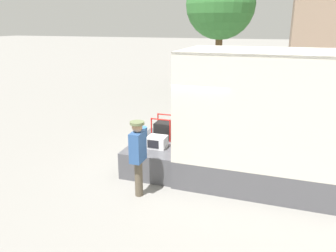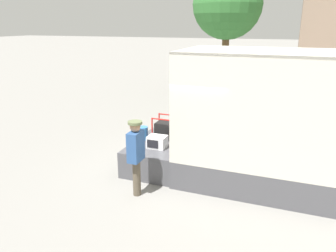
{
  "view_description": "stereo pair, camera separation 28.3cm",
  "coord_description": "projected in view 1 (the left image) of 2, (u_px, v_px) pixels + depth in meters",
  "views": [
    {
      "loc": [
        2.21,
        -7.79,
        3.76
      ],
      "look_at": [
        -0.4,
        -0.2,
        1.24
      ],
      "focal_mm": 35.0,
      "sensor_mm": 36.0,
      "label": 1
    },
    {
      "loc": [
        2.47,
        -7.7,
        3.76
      ],
      "look_at": [
        -0.4,
        -0.2,
        1.24
      ],
      "focal_mm": 35.0,
      "sensor_mm": 36.0,
      "label": 2
    }
  ],
  "objects": [
    {
      "name": "tailgate_deck",
      "position": [
        160.0,
        154.0,
        8.96
      ],
      "size": [
        1.41,
        2.22,
        0.69
      ],
      "primitive_type": "cube",
      "color": "#4C4C51",
      "rests_on": "ground"
    },
    {
      "name": "worker_person",
      "position": [
        138.0,
        151.0,
        7.17
      ],
      "size": [
        0.32,
        0.44,
        1.76
      ],
      "color": "brown",
      "rests_on": "ground"
    },
    {
      "name": "portable_generator",
      "position": [
        164.0,
        130.0,
        9.11
      ],
      "size": [
        0.57,
        0.54,
        0.63
      ],
      "color": "black",
      "rests_on": "tailgate_deck"
    },
    {
      "name": "microwave",
      "position": [
        157.0,
        142.0,
        8.43
      ],
      "size": [
        0.47,
        0.39,
        0.31
      ],
      "color": "white",
      "rests_on": "tailgate_deck"
    },
    {
      "name": "street_tree",
      "position": [
        221.0,
        5.0,
        16.4
      ],
      "size": [
        3.48,
        3.48,
        6.41
      ],
      "color": "brown",
      "rests_on": "ground"
    },
    {
      "name": "ground_plane",
      "position": [
        185.0,
        169.0,
        8.84
      ],
      "size": [
        160.0,
        160.0,
        0.0
      ],
      "primitive_type": "plane",
      "color": "gray"
    },
    {
      "name": "orange_bucket",
      "position": [
        142.0,
        134.0,
        8.99
      ],
      "size": [
        0.27,
        0.27,
        0.36
      ],
      "color": "#3370B2",
      "rests_on": "tailgate_deck"
    }
  ]
}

